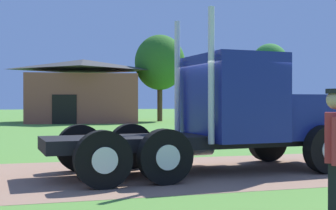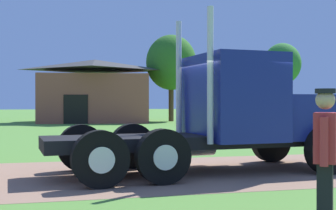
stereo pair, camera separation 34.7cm
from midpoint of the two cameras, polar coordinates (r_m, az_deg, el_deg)
ground_plane at (r=11.40m, az=9.59°, el=-7.87°), size 200.00×200.00×0.00m
dirt_track at (r=11.40m, az=9.59°, el=-7.85°), size 120.00×5.22×0.01m
truck_foreground_white at (r=11.23m, az=9.64°, el=-1.36°), size 7.61×3.26×3.65m
visitor_standing_near at (r=6.16m, az=20.27°, el=-5.71°), size 0.44×0.50×1.79m
shed_building at (r=38.69m, az=-8.72°, el=1.59°), size 9.72×8.14×5.15m
tree_right at (r=40.13m, az=0.64°, el=5.22°), size 4.32×4.32×7.44m
tree_far_right at (r=44.59m, az=14.06°, el=4.88°), size 3.47×3.47×7.13m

